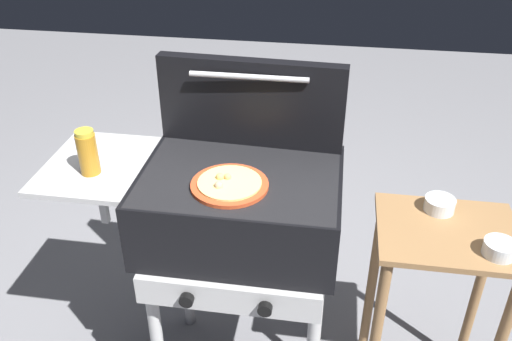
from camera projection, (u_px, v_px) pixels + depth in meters
name	position (u px, v px, depth m)	size (l,w,h in m)	color
grill	(237.00, 212.00, 1.79)	(0.96, 0.53, 0.90)	black
grill_lid_open	(251.00, 103.00, 1.81)	(0.63, 0.09, 0.30)	black
pizza_cheese	(229.00, 184.00, 1.65)	(0.24, 0.24, 0.04)	#C64723
sauce_jar	(88.00, 152.00, 1.69)	(0.06, 0.06, 0.15)	#B77A1E
prep_table	(437.00, 282.00, 1.81)	(0.44, 0.36, 0.76)	olive
topping_bowl_near	(499.00, 249.00, 1.59)	(0.09, 0.09, 0.04)	silver
topping_bowl_far	(439.00, 205.00, 1.78)	(0.10, 0.10, 0.04)	silver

